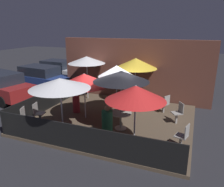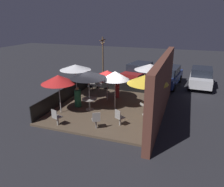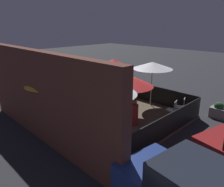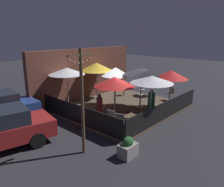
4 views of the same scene
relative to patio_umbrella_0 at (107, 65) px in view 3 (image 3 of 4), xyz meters
The scene contains 22 objects.
ground_plane 2.59m from the patio_umbrella_0, 128.44° to the left, with size 60.00×60.00×0.00m, color #26262B.
patio_deck 2.53m from the patio_umbrella_0, 128.44° to the left, with size 7.07×6.14×0.12m.
building_wall 4.28m from the patio_umbrella_0, 99.50° to the left, with size 8.67×0.36×3.51m.
fence_front 2.84m from the patio_umbrella_0, 108.07° to the right, with size 6.87×0.05×0.95m.
fence_side_left 4.62m from the patio_umbrella_0, 168.12° to the left, with size 0.05×5.94×0.95m.
patio_umbrella_0 is the anchor object (origin of this frame).
patio_umbrella_1 3.43m from the patio_umbrella_0, 96.04° to the left, with size 2.28×2.28×2.45m.
patio_umbrella_2 2.37m from the patio_umbrella_0, 132.86° to the right, with size 2.11×2.11×2.37m.
patio_umbrella_3 1.97m from the patio_umbrella_0, 166.50° to the left, with size 2.26×2.26×2.08m.
patio_umbrella_4 4.35m from the patio_umbrella_0, 135.47° to the left, with size 2.10×2.10×2.45m.
patio_umbrella_5 1.56m from the patio_umbrella_0, 116.44° to the left, with size 1.71×1.71×2.36m.
patio_umbrella_6 1.74m from the patio_umbrella_0, 55.70° to the right, with size 1.96×1.96×2.29m.
dining_table_0 1.65m from the patio_umbrella_0, ahead, with size 0.89×0.89×0.70m.
dining_table_1 3.81m from the patio_umbrella_0, 96.04° to the left, with size 0.74×0.74×0.70m.
patio_chair_0 3.96m from the patio_umbrella_0, 166.70° to the right, with size 0.48×0.48×0.92m.
patio_chair_1 4.23m from the patio_umbrella_0, 158.26° to the right, with size 0.52×0.52×0.92m.
patio_chair_2 3.06m from the patio_umbrella_0, 32.47° to the left, with size 0.55×0.55×0.94m.
patio_chair_3 3.11m from the patio_umbrella_0, 16.10° to the right, with size 0.50×0.50×0.92m.
patio_chair_4 3.25m from the patio_umbrella_0, 58.68° to the left, with size 0.55×0.55×0.91m.
patron_0 3.23m from the patio_umbrella_0, 161.07° to the left, with size 0.40×0.40×1.17m.
patron_1 1.89m from the patio_umbrella_0, 103.32° to the right, with size 0.54×0.54×1.29m.
planter_box 5.94m from the patio_umbrella_0, 149.63° to the right, with size 0.71×0.50×0.80m.
Camera 3 is at (-7.44, 6.92, 4.40)m, focal length 35.00 mm.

